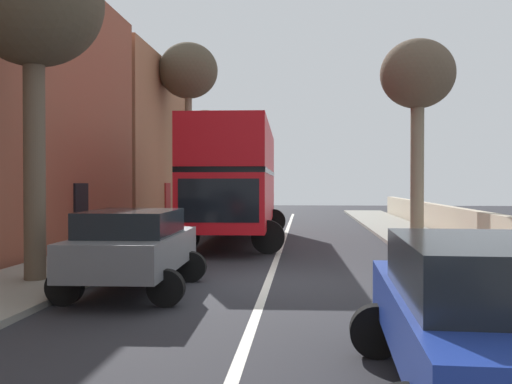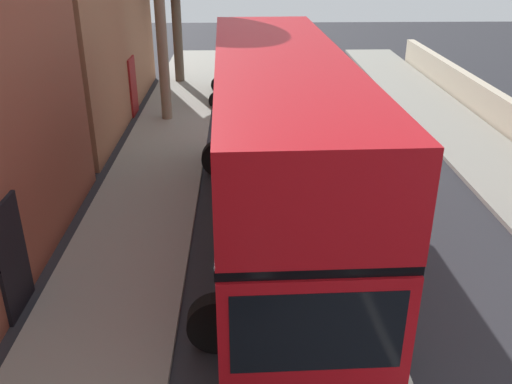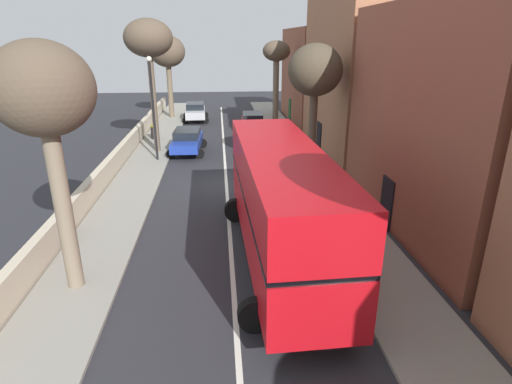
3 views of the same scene
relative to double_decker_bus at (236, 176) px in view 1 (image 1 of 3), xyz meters
The scene contains 12 objects.
ground_plane 8.94m from the double_decker_bus, 78.63° to the right, with size 84.00×84.00×0.00m, color #28282D.
road_centre_line 8.93m from the double_decker_bus, 78.63° to the right, with size 0.16×54.00×0.01m, color silver.
sidewalk_left 9.32m from the double_decker_bus, 110.74° to the right, with size 2.60×60.00×0.12m, color gray.
sidewalk_right 10.97m from the double_decker_bus, 52.01° to the right, with size 2.60×60.00×0.12m, color gray.
double_decker_bus is the anchor object (origin of this frame).
parked_car_blue_right_0 15.86m from the double_decker_bus, 74.60° to the right, with size 2.60×4.65×1.60m.
parked_car_grey_left_3 11.48m from the double_decker_bus, 94.03° to the left, with size 2.51×4.05×1.67m.
parked_car_grey_left_4 10.03m from the double_decker_bus, 94.62° to the right, with size 2.48×4.09×1.59m.
street_tree_left_2 10.30m from the double_decker_bus, 108.48° to the right, with size 2.86×2.86×7.08m.
street_tree_right_3 7.59m from the double_decker_bus, ahead, with size 2.73×2.73×7.28m.
street_tree_left_4 14.97m from the double_decker_bus, 103.93° to the left, with size 2.77×2.77×6.41m.
street_tree_left_6 10.67m from the double_decker_bus, 111.90° to the left, with size 3.00×3.00×9.13m.
Camera 1 is at (0.77, -12.39, 2.12)m, focal length 40.97 mm.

